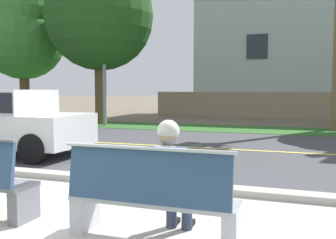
{
  "coord_description": "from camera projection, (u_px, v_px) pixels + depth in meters",
  "views": [
    {
      "loc": [
        2.59,
        -3.16,
        1.56
      ],
      "look_at": [
        0.33,
        3.38,
        1.0
      ],
      "focal_mm": 40.58,
      "sensor_mm": 36.0,
      "label": 1
    }
  ],
  "objects": [
    {
      "name": "bench_right",
      "position": [
        151.0,
        199.0,
        3.81
      ],
      "size": [
        1.75,
        0.48,
        1.01
      ],
      "color": "silver",
      "rests_on": "ground_plane"
    },
    {
      "name": "shade_tree_far_left",
      "position": [
        24.0,
        31.0,
        18.37
      ],
      "size": [
        4.07,
        4.07,
        6.71
      ],
      "color": "brown",
      "rests_on": "ground_plane"
    },
    {
      "name": "garden_wall",
      "position": [
        274.0,
        105.0,
        20.1
      ],
      "size": [
        13.0,
        0.36,
        1.4
      ],
      "primitive_type": "cube",
      "color": "gray",
      "rests_on": "ground_plane"
    },
    {
      "name": "road_centre_line",
      "position": [
        195.0,
        147.0,
        10.07
      ],
      "size": [
        48.0,
        0.14,
        0.01
      ],
      "primitive_type": "cube",
      "color": "#E0CC4C",
      "rests_on": "ground_plane"
    },
    {
      "name": "far_verge_grass",
      "position": [
        228.0,
        129.0,
        14.88
      ],
      "size": [
        48.0,
        2.8,
        0.02
      ],
      "primitive_type": "cube",
      "color": "#2D6026",
      "rests_on": "ground_plane"
    },
    {
      "name": "streetlamp",
      "position": [
        106.0,
        25.0,
        16.04
      ],
      "size": [
        0.24,
        2.1,
        7.5
      ],
      "color": "gray",
      "rests_on": "ground_plane"
    },
    {
      "name": "shade_tree_left",
      "position": [
        101.0,
        8.0,
        16.46
      ],
      "size": [
        4.74,
        4.74,
        7.82
      ],
      "color": "brown",
      "rests_on": "ground_plane"
    },
    {
      "name": "curb_edge",
      "position": [
        128.0,
        182.0,
        6.16
      ],
      "size": [
        44.0,
        0.3,
        0.11
      ],
      "primitive_type": "cube",
      "color": "#ADA89E",
      "rests_on": "ground_plane"
    },
    {
      "name": "ground_plane",
      "position": [
        207.0,
        141.0,
        11.48
      ],
      "size": [
        140.0,
        140.0,
        0.0
      ],
      "primitive_type": "plane",
      "color": "#665B4C"
    },
    {
      "name": "house_across_street",
      "position": [
        313.0,
        51.0,
        22.23
      ],
      "size": [
        13.73,
        6.91,
        7.53
      ],
      "color": "#A3ADB2",
      "rests_on": "ground_plane"
    },
    {
      "name": "seated_person_blue",
      "position": [
        171.0,
        175.0,
        3.9
      ],
      "size": [
        0.52,
        0.68,
        1.25
      ],
      "color": "#333D56",
      "rests_on": "ground_plane"
    },
    {
      "name": "car_white_near",
      "position": [
        0.0,
        118.0,
        9.1
      ],
      "size": [
        4.3,
        1.86,
        1.54
      ],
      "color": "silver",
      "rests_on": "ground_plane"
    },
    {
      "name": "street_asphalt",
      "position": [
        195.0,
        148.0,
        10.07
      ],
      "size": [
        52.0,
        8.0,
        0.01
      ],
      "primitive_type": "cube",
      "color": "#424247",
      "rests_on": "ground_plane"
    },
    {
      "name": "sidewalk_pavement",
      "position": [
        55.0,
        225.0,
        4.32
      ],
      "size": [
        44.0,
        3.6,
        0.01
      ],
      "primitive_type": "cube",
      "color": "#B7B2A8",
      "rests_on": "ground_plane"
    }
  ]
}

